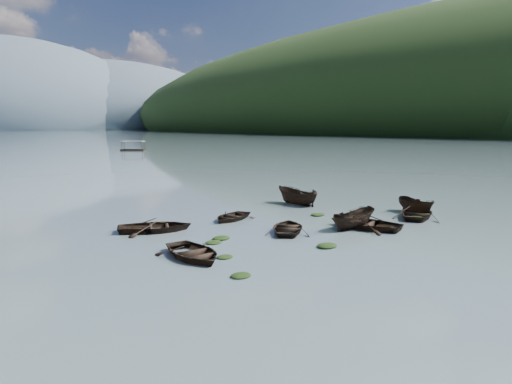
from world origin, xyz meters
TOP-DOWN VIEW (x-y plane):
  - ground_plane at (0.00, 0.00)m, footprint 2400.00×2400.00m
  - right_hill_far at (460.00, 220.00)m, footprint 520.00×1200.00m
  - haze_mtn_c at (140.00, 900.00)m, footprint 520.00×520.00m
  - haze_mtn_d at (320.00, 900.00)m, footprint 520.00×520.00m
  - rowboat_0 at (-8.81, 6.17)m, footprint 3.53×4.70m
  - rowboat_1 at (-0.88, 7.51)m, footprint 5.00×5.00m
  - rowboat_2 at (3.21, 5.48)m, footprint 3.97×1.62m
  - rowboat_3 at (3.87, 5.08)m, footprint 4.82×5.73m
  - rowboat_4 at (10.00, 4.98)m, footprint 5.80×5.23m
  - rowboat_5 at (11.05, 5.78)m, footprint 2.76×4.15m
  - rowboat_6 at (-7.65, 12.94)m, footprint 5.72×5.08m
  - rowboat_7 at (-1.62, 12.87)m, footprint 4.61×4.05m
  - rowboat_8 at (6.62, 14.60)m, footprint 1.88×4.46m
  - weed_clump_0 at (-8.67, 2.19)m, footprint 1.00×0.82m
  - weed_clump_1 at (-7.55, 5.11)m, footprint 0.91×0.73m
  - weed_clump_2 at (-1.79, 3.26)m, footprint 1.26×1.01m
  - weed_clump_3 at (6.06, 8.65)m, footprint 0.89×0.75m
  - weed_clump_4 at (9.45, 4.74)m, footprint 1.14×0.91m
  - weed_clump_5 at (-5.46, 8.51)m, footprint 1.14×0.92m
  - weed_clump_6 at (-6.38, 7.97)m, footprint 1.02×0.85m
  - weed_clump_7 at (4.45, 9.99)m, footprint 1.16×0.93m
  - pontoon_right at (31.16, 105.76)m, footprint 6.71×6.36m

SIDE VIEW (x-z plane):
  - ground_plane at x=0.00m, z-range 0.00..0.00m
  - right_hill_far at x=460.00m, z-range -95.00..95.00m
  - haze_mtn_c at x=140.00m, z-range -130.00..130.00m
  - haze_mtn_d at x=320.00m, z-range -110.00..110.00m
  - rowboat_0 at x=-8.81m, z-range -0.46..0.46m
  - rowboat_1 at x=-0.88m, z-range -0.43..0.43m
  - rowboat_2 at x=3.21m, z-range -0.76..0.76m
  - rowboat_3 at x=3.87m, z-range -0.51..0.51m
  - rowboat_4 at x=10.00m, z-range -0.49..0.49m
  - rowboat_5 at x=11.05m, z-range -0.75..0.75m
  - rowboat_6 at x=-7.65m, z-range -0.49..0.49m
  - rowboat_7 at x=-1.62m, z-range -0.40..0.40m
  - rowboat_8 at x=6.62m, z-range -0.85..0.85m
  - weed_clump_0 at x=-8.67m, z-range -0.11..0.11m
  - weed_clump_1 at x=-7.55m, z-range -0.10..0.10m
  - weed_clump_2 at x=-1.79m, z-range -0.14..0.14m
  - weed_clump_3 at x=6.06m, z-range -0.10..0.10m
  - weed_clump_4 at x=9.45m, z-range -0.12..0.12m
  - weed_clump_5 at x=-5.46m, z-range -0.12..0.12m
  - weed_clump_6 at x=-6.38m, z-range -0.11..0.11m
  - weed_clump_7 at x=4.45m, z-range -0.13..0.13m
  - pontoon_right at x=31.16m, z-range -1.25..1.25m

